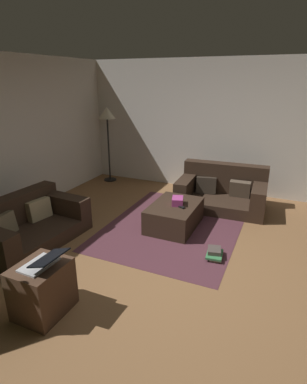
% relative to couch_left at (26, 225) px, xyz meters
% --- Properties ---
extents(ground_plane, '(6.40, 6.40, 0.00)m').
position_rel_couch_left_xyz_m(ground_plane, '(0.19, -2.24, -0.25)').
color(ground_plane, brown).
extents(corner_partition, '(0.12, 6.40, 2.60)m').
position_rel_couch_left_xyz_m(corner_partition, '(3.33, -2.24, 1.05)').
color(corner_partition, silver).
rests_on(corner_partition, ground_plane).
extents(couch_left, '(1.60, 1.04, 0.64)m').
position_rel_couch_left_xyz_m(couch_left, '(0.00, 0.00, 0.00)').
color(couch_left, '#332319').
rests_on(couch_left, ground_plane).
extents(couch_right, '(1.00, 1.57, 0.75)m').
position_rel_couch_left_xyz_m(couch_right, '(2.45, -2.28, 0.03)').
color(couch_right, '#332319').
rests_on(couch_right, ground_plane).
extents(ottoman, '(0.98, 0.68, 0.37)m').
position_rel_couch_left_xyz_m(ottoman, '(1.30, -1.78, -0.06)').
color(ottoman, '#332319').
rests_on(ottoman, ground_plane).
extents(gift_box, '(0.28, 0.23, 0.11)m').
position_rel_couch_left_xyz_m(gift_box, '(1.32, -1.82, 0.18)').
color(gift_box, '#B23F8C').
rests_on(gift_box, ottoman).
extents(tv_remote, '(0.11, 0.17, 0.02)m').
position_rel_couch_left_xyz_m(tv_remote, '(1.23, -1.90, 0.13)').
color(tv_remote, black).
rests_on(tv_remote, ottoman).
extents(side_table, '(0.52, 0.44, 0.54)m').
position_rel_couch_left_xyz_m(side_table, '(-1.03, -1.26, 0.02)').
color(side_table, '#4C3323').
rests_on(side_table, ground_plane).
extents(laptop, '(0.36, 0.38, 0.17)m').
position_rel_couch_left_xyz_m(laptop, '(-1.03, -1.31, 0.34)').
color(laptop, silver).
rests_on(laptop, side_table).
extents(book_stack, '(0.33, 0.23, 0.12)m').
position_rel_couch_left_xyz_m(book_stack, '(0.66, -2.59, -0.19)').
color(book_stack, beige).
rests_on(book_stack, ground_plane).
extents(corner_lamp, '(0.36, 0.36, 1.64)m').
position_rel_couch_left_xyz_m(corner_lamp, '(2.93, 0.41, 1.15)').
color(corner_lamp, black).
rests_on(corner_lamp, ground_plane).
extents(area_rug, '(2.60, 2.00, 0.01)m').
position_rel_couch_left_xyz_m(area_rug, '(1.30, -1.78, -0.25)').
color(area_rug, '#512B34').
rests_on(area_rug, ground_plane).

